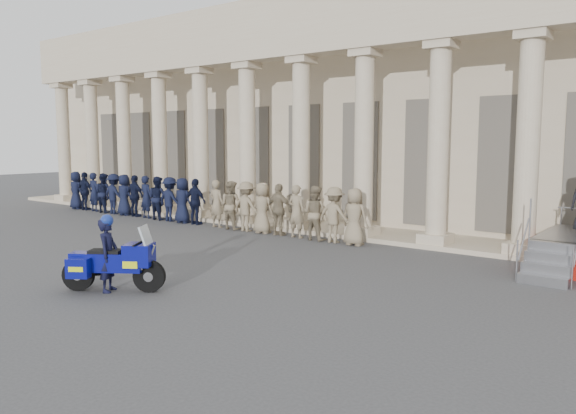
{
  "coord_description": "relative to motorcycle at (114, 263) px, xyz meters",
  "views": [
    {
      "loc": [
        10.76,
        -8.46,
        3.33
      ],
      "look_at": [
        1.89,
        3.07,
        1.6
      ],
      "focal_mm": 35.0,
      "sensor_mm": 36.0,
      "label": 1
    }
  ],
  "objects": [
    {
      "name": "ground",
      "position": [
        -0.31,
        1.17,
        -0.64
      ],
      "size": [
        90.0,
        90.0,
        0.0
      ],
      "primitive_type": "plane",
      "color": "#3E3E40",
      "rests_on": "ground"
    },
    {
      "name": "building",
      "position": [
        -0.31,
        15.92,
        3.88
      ],
      "size": [
        40.0,
        12.5,
        9.0
      ],
      "color": "tan",
      "rests_on": "ground"
    },
    {
      "name": "officer_rank",
      "position": [
        -6.34,
        7.99,
        0.27
      ],
      "size": [
        16.6,
        0.69,
        1.83
      ],
      "color": "black",
      "rests_on": "ground"
    },
    {
      "name": "motorcycle",
      "position": [
        0.0,
        0.0,
        0.0
      ],
      "size": [
        2.02,
        1.59,
        1.49
      ],
      "rotation": [
        0.0,
        0.0,
        0.58
      ],
      "color": "black",
      "rests_on": "ground"
    },
    {
      "name": "rider",
      "position": [
        -0.11,
        -0.07,
        0.21
      ],
      "size": [
        0.65,
        0.71,
        1.73
      ],
      "rotation": [
        0.0,
        0.0,
        2.15
      ],
      "color": "black",
      "rests_on": "ground"
    }
  ]
}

